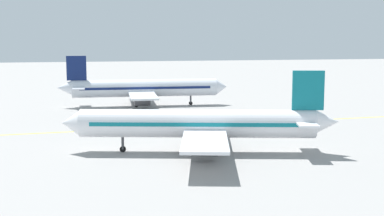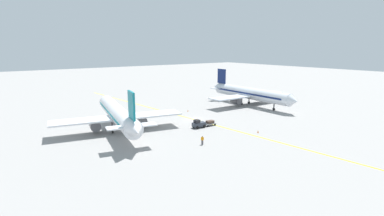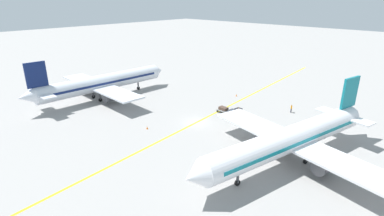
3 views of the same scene
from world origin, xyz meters
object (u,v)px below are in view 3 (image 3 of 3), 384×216
(ground_crew_worker, at_px, (291,108))
(traffic_cone_near_nose, at_px, (147,128))
(airplane_adjacent_stand, at_px, (101,83))
(baggage_tug_dark, at_px, (236,113))
(baggage_cart_trailing, at_px, (223,109))
(airplane_at_gate, at_px, (292,139))
(traffic_cone_mid_apron, at_px, (236,95))

(ground_crew_worker, xyz_separation_m, traffic_cone_near_nose, (14.98, 25.59, -0.63))
(airplane_adjacent_stand, relative_size, traffic_cone_near_nose, 64.50)
(baggage_tug_dark, xyz_separation_m, baggage_cart_trailing, (3.30, -0.14, -0.14))
(baggage_tug_dark, height_order, baggage_cart_trailing, baggage_tug_dark)
(airplane_at_gate, bearing_deg, traffic_cone_near_nose, 16.13)
(airplane_adjacent_stand, bearing_deg, airplane_at_gate, -175.96)
(baggage_cart_trailing, xyz_separation_m, ground_crew_worker, (-10.00, -9.74, 0.15))
(airplane_at_gate, bearing_deg, airplane_adjacent_stand, 4.04)
(airplane_adjacent_stand, distance_m, traffic_cone_mid_apron, 31.77)
(airplane_at_gate, distance_m, baggage_tug_dark, 18.17)
(traffic_cone_near_nose, bearing_deg, ground_crew_worker, -120.33)
(baggage_cart_trailing, bearing_deg, baggage_tug_dark, 177.60)
(traffic_cone_near_nose, bearing_deg, baggage_tug_dark, -117.76)
(airplane_adjacent_stand, relative_size, baggage_cart_trailing, 13.36)
(baggage_cart_trailing, xyz_separation_m, traffic_cone_near_nose, (4.97, 15.85, -0.49))
(airplane_at_gate, bearing_deg, baggage_tug_dark, -29.33)
(traffic_cone_mid_apron, bearing_deg, ground_crew_worker, 175.78)
(airplane_adjacent_stand, distance_m, baggage_cart_trailing, 29.00)
(baggage_tug_dark, bearing_deg, airplane_adjacent_stand, 22.11)
(ground_crew_worker, bearing_deg, airplane_at_gate, 115.59)
(baggage_tug_dark, bearing_deg, traffic_cone_mid_apron, -54.66)
(airplane_at_gate, distance_m, airplane_adjacent_stand, 45.24)
(traffic_cone_mid_apron, bearing_deg, baggage_cart_trailing, 112.46)
(airplane_at_gate, bearing_deg, ground_crew_worker, -64.41)
(airplane_adjacent_stand, height_order, traffic_cone_near_nose, airplane_adjacent_stand)
(airplane_at_gate, relative_size, traffic_cone_mid_apron, 64.20)
(airplane_adjacent_stand, distance_m, traffic_cone_near_nose, 21.81)
(ground_crew_worker, distance_m, traffic_cone_near_nose, 29.66)
(traffic_cone_near_nose, relative_size, traffic_cone_mid_apron, 1.00)
(airplane_adjacent_stand, bearing_deg, baggage_cart_trailing, -155.17)
(airplane_at_gate, distance_m, traffic_cone_near_nose, 25.14)
(ground_crew_worker, bearing_deg, traffic_cone_near_nose, 59.67)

